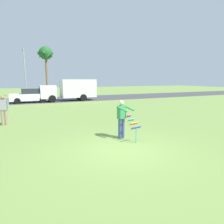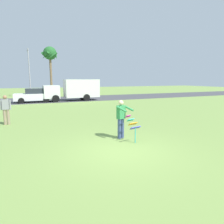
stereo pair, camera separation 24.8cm
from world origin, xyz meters
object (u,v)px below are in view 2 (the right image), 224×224
object	(u,v)px
kite_held	(133,125)
person_walker_near	(6,109)
streetlight_pole	(29,70)
palm_tree_right_near	(50,55)
parked_truck_white_box	(75,89)
person_kite_flyer	(121,118)
parked_car_white	(34,96)

from	to	relation	value
kite_held	person_walker_near	xyz separation A→B (m)	(-5.18, 5.84, 0.18)
streetlight_pole	person_walker_near	world-z (taller)	streetlight_pole
kite_held	streetlight_pole	xyz separation A→B (m)	(-3.35, 24.71, 3.24)
palm_tree_right_near	kite_held	bearing A→B (deg)	-89.95
person_walker_near	kite_held	bearing A→B (deg)	-48.45
parked_truck_white_box	streetlight_pole	distance (m)	9.18
person_kite_flyer	person_walker_near	size ratio (longest dim) A/B	1.00
person_kite_flyer	parked_car_white	bearing A→B (deg)	100.10
parked_car_white	parked_truck_white_box	xyz separation A→B (m)	(4.82, 0.00, 0.64)
person_kite_flyer	parked_truck_white_box	distance (m)	16.87
person_kite_flyer	palm_tree_right_near	distance (m)	27.24
kite_held	parked_car_white	world-z (taller)	parked_car_white
kite_held	person_walker_near	bearing A→B (deg)	131.55
palm_tree_right_near	person_walker_near	distance (m)	22.80
parked_car_white	palm_tree_right_near	distance (m)	11.88
streetlight_pole	person_walker_near	size ratio (longest dim) A/B	4.05
person_kite_flyer	kite_held	size ratio (longest dim) A/B	1.54
kite_held	parked_car_white	bearing A→B (deg)	100.40
parked_truck_white_box	person_walker_near	size ratio (longest dim) A/B	3.88
person_kite_flyer	person_walker_near	world-z (taller)	same
parked_car_white	streetlight_pole	distance (m)	7.96
parked_truck_white_box	parked_car_white	bearing A→B (deg)	-180.00
parked_car_white	person_walker_near	xyz separation A→B (m)	(-1.98, -11.60, 0.16)
parked_car_white	person_walker_near	bearing A→B (deg)	-99.67
person_kite_flyer	parked_car_white	distance (m)	17.02
person_kite_flyer	kite_held	xyz separation A→B (m)	(0.21, -0.67, -0.20)
person_walker_near	parked_car_white	bearing A→B (deg)	80.33
parked_car_white	parked_truck_white_box	bearing A→B (deg)	0.00
parked_truck_white_box	palm_tree_right_near	distance (m)	11.26
parked_car_white	person_walker_near	size ratio (longest dim) A/B	2.44
palm_tree_right_near	person_walker_near	bearing A→B (deg)	-103.48
person_kite_flyer	kite_held	bearing A→B (deg)	-72.46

